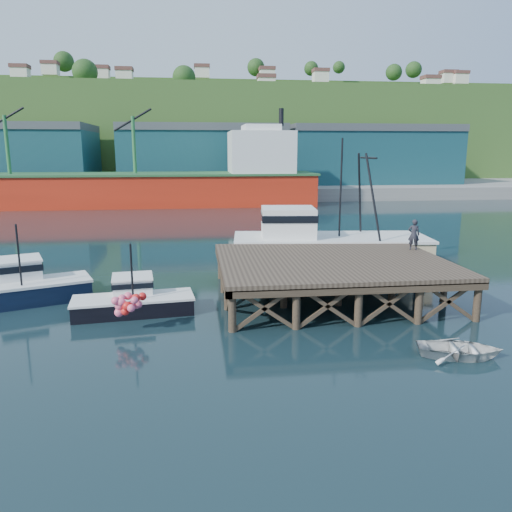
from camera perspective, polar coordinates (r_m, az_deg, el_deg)
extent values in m
plane|color=black|center=(26.66, -3.06, -5.07)|extent=(300.00, 300.00, 0.00)
cube|color=brown|center=(27.07, 8.59, -0.56)|extent=(12.00, 10.00, 0.25)
cube|color=#473828|center=(22.64, 11.84, -3.81)|extent=(12.00, 0.30, 0.35)
cylinder|color=#473828|center=(21.94, -2.74, -6.67)|extent=(0.36, 0.36, 2.60)
cylinder|color=#473828|center=(25.41, 23.95, -5.10)|extent=(0.36, 0.36, 2.60)
cylinder|color=#473828|center=(30.98, -4.05, -1.14)|extent=(0.36, 0.36, 2.60)
cylinder|color=#473828|center=(33.52, 15.80, -0.56)|extent=(0.36, 0.36, 2.60)
cube|color=gray|center=(95.70, -6.03, 7.82)|extent=(160.00, 40.00, 2.00)
cube|color=#184852|center=(90.46, -6.05, 11.08)|extent=(28.00, 16.00, 9.00)
cube|color=#184852|center=(95.84, 12.53, 10.91)|extent=(30.00, 16.00, 9.00)
cube|color=red|center=(74.37, -15.07, 7.24)|extent=(55.00, 9.50, 4.40)
cube|color=#26592D|center=(74.23, -15.17, 9.01)|extent=(55.50, 10.00, 0.30)
cube|color=silver|center=(74.08, 0.52, 11.73)|extent=(9.00, 9.00, 6.00)
cube|color=silver|center=(74.14, 0.53, 14.28)|extent=(5.00, 7.00, 1.20)
cylinder|color=black|center=(74.68, 2.90, 15.56)|extent=(0.70, 0.70, 2.50)
cube|color=#2D511E|center=(125.49, -6.41, 13.35)|extent=(220.00, 50.00, 22.00)
cube|color=black|center=(28.70, -25.17, -3.91)|extent=(7.09, 4.65, 1.03)
cube|color=silver|center=(28.57, -25.27, -2.87)|extent=(7.23, 4.75, 0.14)
cube|color=silver|center=(29.62, -25.49, -1.41)|extent=(2.81, 2.81, 1.03)
cube|color=black|center=(29.58, -25.53, -0.98)|extent=(2.96, 2.96, 0.34)
cylinder|color=black|center=(27.58, -25.48, 0.00)|extent=(0.10, 0.10, 3.22)
cube|color=black|center=(25.13, -13.81, -5.55)|extent=(5.87, 2.75, 0.78)
cube|color=silver|center=(25.02, -13.86, -4.65)|extent=(5.99, 2.80, 0.10)
cube|color=silver|center=(25.90, -13.91, -3.23)|extent=(2.09, 2.09, 0.78)
cube|color=black|center=(25.85, -13.93, -2.85)|extent=(2.21, 2.21, 0.26)
cylinder|color=black|center=(24.11, -14.01, -1.89)|extent=(0.10, 0.10, 2.79)
sphere|color=#FC5C81|center=(22.68, -14.92, -6.03)|extent=(0.37, 0.37, 0.37)
sphere|color=#FC5C81|center=(22.70, -12.92, -5.45)|extent=(0.37, 0.37, 0.37)
sphere|color=red|center=(22.27, -13.95, -5.37)|extent=(0.37, 0.37, 0.37)
cube|color=beige|center=(33.86, 8.48, 0.29)|extent=(12.99, 5.62, 2.06)
cube|color=silver|center=(33.65, 8.54, 2.11)|extent=(13.25, 5.87, 0.17)
cube|color=silver|center=(32.85, 3.76, 3.70)|extent=(3.75, 3.55, 2.06)
cube|color=black|center=(32.79, 3.77, 4.49)|extent=(3.88, 3.67, 0.46)
cylinder|color=black|center=(33.44, 9.65, 7.26)|extent=(0.12, 0.12, 6.88)
imported|color=silver|center=(21.02, 22.26, -9.82)|extent=(3.64, 3.02, 0.65)
imported|color=#212129|center=(30.41, 17.59, 2.35)|extent=(0.76, 0.62, 1.79)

